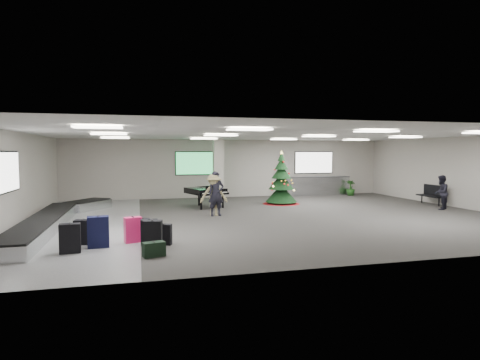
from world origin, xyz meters
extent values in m
plane|color=#32302D|center=(0.00, 0.00, 0.00)|extent=(18.00, 18.00, 0.00)
cube|color=#B3ABA3|center=(0.00, 7.00, 1.60)|extent=(18.00, 0.02, 3.20)
cube|color=#B3ABA3|center=(0.00, -7.00, 1.60)|extent=(18.00, 0.02, 3.20)
cube|color=#B3ABA3|center=(-9.00, 0.00, 1.60)|extent=(0.02, 14.00, 3.20)
cube|color=#B3ABA3|center=(9.00, 0.00, 1.60)|extent=(0.02, 14.00, 3.20)
cube|color=silver|center=(0.00, 0.00, 3.20)|extent=(18.00, 14.00, 0.02)
cube|color=slate|center=(-7.00, 0.00, 0.00)|extent=(4.00, 14.00, 0.01)
cube|color=#B8B4A9|center=(-1.00, 5.60, 1.60)|extent=(0.50, 0.50, 3.20)
cube|color=green|center=(-2.00, 6.95, 1.90)|extent=(2.20, 0.08, 1.30)
cube|color=white|center=(5.00, 6.95, 1.90)|extent=(2.40, 0.08, 1.30)
cube|color=white|center=(-8.95, -1.00, 1.90)|extent=(0.08, 2.10, 1.30)
cube|color=white|center=(-6.00, -4.00, 3.14)|extent=(1.20, 0.60, 0.04)
cube|color=white|center=(-6.00, 0.00, 3.14)|extent=(1.20, 0.60, 0.04)
cube|color=white|center=(-6.00, 4.00, 3.14)|extent=(1.20, 0.60, 0.04)
cube|color=white|center=(-2.00, -4.00, 3.14)|extent=(1.20, 0.60, 0.04)
cube|color=white|center=(-2.00, 0.00, 3.14)|extent=(1.20, 0.60, 0.04)
cube|color=white|center=(-2.00, 4.00, 3.14)|extent=(1.20, 0.60, 0.04)
cube|color=white|center=(2.00, -4.00, 3.14)|extent=(1.20, 0.60, 0.04)
cube|color=white|center=(2.00, 0.00, 3.14)|extent=(1.20, 0.60, 0.04)
cube|color=white|center=(2.00, 4.00, 3.14)|extent=(1.20, 0.60, 0.04)
cube|color=white|center=(6.00, 0.00, 3.14)|extent=(1.20, 0.60, 0.04)
cube|color=white|center=(6.00, 4.00, 3.14)|extent=(1.20, 0.60, 0.04)
cube|color=silver|center=(-8.00, -1.00, 0.19)|extent=(1.00, 8.00, 0.38)
cube|color=black|center=(-8.00, -1.00, 0.40)|extent=(0.95, 7.90, 0.05)
cube|color=silver|center=(-7.20, 3.60, 0.19)|extent=(1.97, 2.21, 0.38)
cube|color=black|center=(-7.20, 3.60, 0.40)|extent=(1.87, 2.10, 0.05)
cube|color=silver|center=(5.00, 6.65, 0.53)|extent=(4.00, 0.60, 1.05)
cube|color=#2E2E30|center=(5.00, 6.65, 1.06)|extent=(4.05, 0.65, 0.04)
cube|color=black|center=(-4.69, -4.31, 0.37)|extent=(0.52, 0.36, 0.74)
cube|color=black|center=(-4.69, -4.31, 0.75)|extent=(0.07, 0.16, 0.02)
cube|color=black|center=(-4.77, -3.84, 0.35)|extent=(0.46, 0.25, 0.69)
cube|color=black|center=(-4.77, -3.84, 0.71)|extent=(0.04, 0.14, 0.02)
cube|color=#FD2169|center=(-5.20, -3.45, 0.36)|extent=(0.51, 0.37, 0.71)
cube|color=black|center=(-5.20, -3.45, 0.72)|extent=(0.07, 0.16, 0.02)
cube|color=black|center=(-4.91, -2.75, 0.28)|extent=(0.40, 0.25, 0.56)
cube|color=black|center=(-4.91, -2.75, 0.57)|extent=(0.04, 0.13, 0.02)
cube|color=black|center=(-6.08, -3.83, 0.41)|extent=(0.56, 0.36, 0.83)
cube|color=black|center=(-6.08, -3.83, 0.84)|extent=(0.05, 0.19, 0.02)
cube|color=black|center=(-6.70, -4.27, 0.37)|extent=(0.51, 0.31, 0.74)
cube|color=black|center=(-6.70, -4.27, 0.75)|extent=(0.05, 0.16, 0.02)
cube|color=black|center=(-4.70, -5.10, 0.17)|extent=(0.58, 0.39, 0.35)
cube|color=black|center=(-4.70, -5.10, 0.36)|extent=(0.07, 0.16, 0.02)
cube|color=black|center=(-4.37, -3.93, 0.28)|extent=(0.44, 0.33, 0.56)
cube|color=black|center=(-4.37, -3.93, 0.57)|extent=(0.07, 0.13, 0.02)
cube|color=black|center=(-6.50, -3.36, 0.34)|extent=(0.50, 0.33, 0.68)
cube|color=black|center=(-6.50, -3.36, 0.69)|extent=(0.06, 0.16, 0.02)
cone|color=maroon|center=(1.68, 3.44, 0.06)|extent=(1.82, 1.82, 0.11)
cylinder|color=#3F2819|center=(1.68, 3.44, 0.24)|extent=(0.11, 0.11, 0.48)
cone|color=black|center=(1.68, 3.44, 0.53)|extent=(1.53, 1.53, 0.86)
cone|color=black|center=(1.68, 3.44, 1.10)|extent=(1.24, 1.24, 0.77)
cone|color=black|center=(1.68, 3.44, 1.58)|extent=(0.96, 0.96, 0.67)
cone|color=black|center=(1.68, 3.44, 1.96)|extent=(0.67, 0.67, 0.57)
cone|color=black|center=(1.68, 3.44, 2.30)|extent=(0.38, 0.38, 0.43)
cone|color=#FFE566|center=(1.68, 3.44, 2.51)|extent=(0.15, 0.15, 0.17)
cube|color=black|center=(-2.08, 3.19, 0.75)|extent=(1.85, 1.97, 0.26)
cube|color=black|center=(-1.80, 2.36, 0.68)|extent=(1.34, 0.68, 0.09)
cube|color=white|center=(-1.79, 2.34, 0.73)|extent=(1.17, 0.50, 0.02)
cube|color=black|center=(-1.87, 2.58, 0.93)|extent=(0.62, 0.23, 0.20)
cylinder|color=black|center=(-2.39, 2.40, 0.31)|extent=(0.09, 0.09, 0.62)
cylinder|color=black|center=(-1.35, 2.75, 0.31)|extent=(0.09, 0.09, 0.62)
cylinder|color=black|center=(-2.28, 3.79, 0.31)|extent=(0.09, 0.09, 0.62)
cube|color=black|center=(8.50, 1.39, 0.41)|extent=(0.52, 1.49, 0.06)
cylinder|color=black|center=(8.50, 0.80, 0.20)|extent=(0.06, 0.06, 0.40)
cylinder|color=black|center=(8.50, 1.99, 0.20)|extent=(0.06, 0.06, 0.40)
cube|color=black|center=(8.73, 1.39, 0.69)|extent=(0.07, 1.48, 0.49)
imported|color=black|center=(-2.08, 0.57, 0.88)|extent=(0.70, 0.52, 1.75)
imported|color=#998C5E|center=(-2.16, 0.63, 0.83)|extent=(1.13, 0.73, 1.65)
imported|color=black|center=(7.77, -0.14, 0.75)|extent=(0.93, 0.90, 1.50)
imported|color=#133811|center=(2.65, 6.06, 0.44)|extent=(0.58, 0.61, 0.87)
imported|color=#133811|center=(6.85, 5.92, 0.45)|extent=(0.71, 0.71, 0.90)
camera|label=1|loc=(-5.02, -14.83, 2.51)|focal=30.00mm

